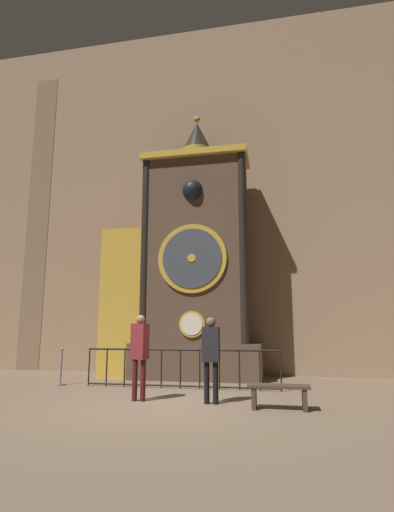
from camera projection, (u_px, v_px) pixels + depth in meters
ground_plane at (164, 406)px, 7.74m from camera, size 28.00×28.00×0.00m
cathedral_back_wall at (207, 190)px, 14.14m from camera, size 24.00×0.32×12.64m
clock_tower at (184, 267)px, 12.48m from camera, size 4.90×1.78×8.44m
railing_fence at (180, 366)px, 10.00m from camera, size 4.98×0.05×0.96m
visitor_near at (140, 349)px, 8.40m from camera, size 0.39×0.32×1.76m
visitor_far at (211, 351)px, 8.08m from camera, size 0.34×0.22×1.70m
stanchion_post at (61, 373)px, 10.53m from camera, size 0.28×0.28×0.96m
visitor_bench at (279, 392)px, 7.41m from camera, size 1.15×0.40×0.44m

